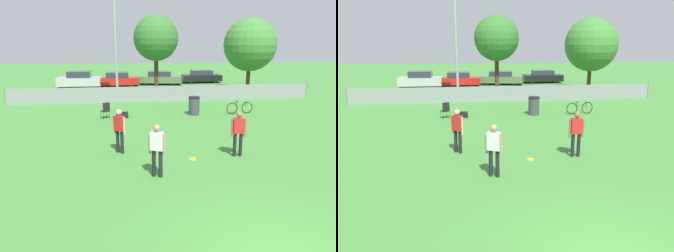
% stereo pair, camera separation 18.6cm
% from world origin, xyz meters
% --- Properties ---
extents(fence_backline, '(21.78, 0.07, 1.21)m').
position_xyz_m(fence_backline, '(0.00, 18.00, 0.55)').
color(fence_backline, gray).
rests_on(fence_backline, ground_plane).
extents(light_pole, '(0.90, 0.36, 9.55)m').
position_xyz_m(light_pole, '(-3.39, 19.66, 5.56)').
color(light_pole, '#9E9EA3').
rests_on(light_pole, ground_plane).
extents(tree_near_pole, '(3.34, 3.34, 6.09)m').
position_xyz_m(tree_near_pole, '(-0.43, 19.82, 4.39)').
color(tree_near_pole, '#4C331E').
rests_on(tree_near_pole, ground_plane).
extents(tree_far_right, '(4.32, 4.32, 6.08)m').
position_xyz_m(tree_far_right, '(7.48, 21.34, 3.91)').
color(tree_far_right, '#4C331E').
rests_on(tree_far_right, ground_plane).
extents(player_defender_red, '(0.45, 0.44, 1.72)m').
position_xyz_m(player_defender_red, '(-3.17, 7.11, 1.00)').
color(player_defender_red, black).
rests_on(player_defender_red, ground_plane).
extents(player_thrower_red, '(0.57, 0.24, 1.72)m').
position_xyz_m(player_thrower_red, '(1.21, 6.13, 1.00)').
color(player_thrower_red, black).
rests_on(player_thrower_red, ground_plane).
extents(player_receiver_white, '(0.53, 0.37, 1.72)m').
position_xyz_m(player_receiver_white, '(-1.98, 4.62, 1.00)').
color(player_receiver_white, black).
rests_on(player_receiver_white, ground_plane).
extents(frisbee_disc, '(0.26, 0.26, 0.03)m').
position_xyz_m(frisbee_disc, '(-0.53, 5.99, 0.01)').
color(frisbee_disc, yellow).
rests_on(frisbee_disc, ground_plane).
extents(folding_chair_sideline, '(0.55, 0.55, 0.92)m').
position_xyz_m(folding_chair_sideline, '(-3.97, 13.07, 0.51)').
color(folding_chair_sideline, '#333338').
rests_on(folding_chair_sideline, ground_plane).
extents(bicycle_sideline, '(1.68, 0.44, 0.75)m').
position_xyz_m(bicycle_sideline, '(3.87, 13.26, 0.36)').
color(bicycle_sideline, black).
rests_on(bicycle_sideline, ground_plane).
extents(trash_bin, '(0.66, 0.66, 1.07)m').
position_xyz_m(trash_bin, '(1.12, 13.37, 0.54)').
color(trash_bin, '#3F3F44').
rests_on(trash_bin, ground_plane).
extents(gear_bag_sideline, '(0.68, 0.37, 0.33)m').
position_xyz_m(gear_bag_sideline, '(-3.07, 13.20, 0.15)').
color(gear_bag_sideline, black).
rests_on(gear_bag_sideline, ground_plane).
extents(parked_car_silver, '(4.00, 1.82, 1.51)m').
position_xyz_m(parked_car_silver, '(-6.94, 26.19, 0.72)').
color(parked_car_silver, black).
rests_on(parked_car_silver, ground_plane).
extents(parked_car_red, '(4.08, 1.88, 1.34)m').
position_xyz_m(parked_car_red, '(-3.48, 26.63, 0.65)').
color(parked_car_red, black).
rests_on(parked_car_red, ground_plane).
extents(parked_car_olive, '(4.52, 2.43, 1.32)m').
position_xyz_m(parked_car_olive, '(0.70, 27.31, 0.66)').
color(parked_car_olive, black).
rests_on(parked_car_olive, ground_plane).
extents(parked_car_dark, '(4.06, 1.72, 1.29)m').
position_xyz_m(parked_car_dark, '(5.14, 28.27, 0.63)').
color(parked_car_dark, black).
rests_on(parked_car_dark, ground_plane).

